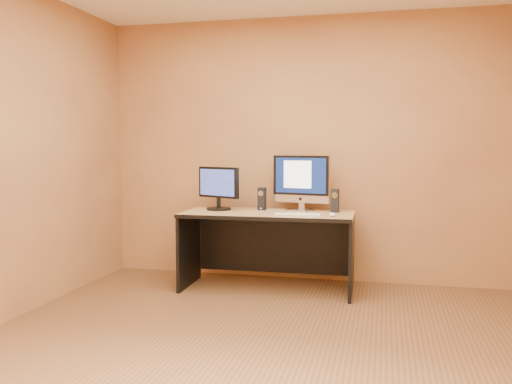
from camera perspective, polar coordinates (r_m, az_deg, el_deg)
floor at (r=3.70m, az=0.20°, el=-16.37°), size 4.00×4.00×0.00m
walls at (r=3.45m, az=0.21°, el=4.19°), size 4.00×4.00×2.60m
desk at (r=5.06m, az=1.22°, el=-6.24°), size 1.58×0.72×0.72m
imac at (r=5.14m, az=4.68°, el=1.03°), size 0.59×0.30×0.54m
second_monitor at (r=5.19m, az=-3.95°, el=0.37°), size 0.52×0.40×0.41m
speaker_left at (r=5.18m, az=0.64°, el=-0.71°), size 0.07×0.08×0.22m
speaker_right at (r=5.05m, az=8.32°, el=-0.91°), size 0.07×0.07×0.22m
keyboard at (r=4.80m, az=4.40°, el=-2.37°), size 0.43×0.15×0.02m
mouse at (r=4.77m, az=8.02°, el=-2.34°), size 0.07×0.11×0.04m
cable_a at (r=5.23m, az=5.87°, el=-1.83°), size 0.08×0.20×0.01m
cable_b at (r=5.27m, az=3.59°, el=-1.77°), size 0.05×0.17×0.01m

